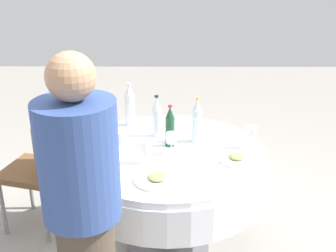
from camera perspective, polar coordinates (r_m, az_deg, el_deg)
ground_plane at (r=2.98m, az=0.00°, el=-16.27°), size 10.00×10.00×0.00m
dining_table at (r=2.65m, az=0.00°, el=-6.33°), size 1.24×1.24×0.74m
bottle_dark_green_near at (r=2.59m, az=0.28°, el=-0.18°), size 0.06×0.06×0.27m
bottle_clear_north at (r=2.65m, az=3.99°, el=0.65°), size 0.06×0.06×0.30m
bottle_clear_south at (r=2.92m, az=-5.31°, el=2.77°), size 0.07×0.07×0.31m
bottle_clear_west at (r=2.74m, az=-1.57°, el=1.19°), size 0.06×0.06×0.29m
wine_glass_west at (r=2.62m, az=11.40°, el=-0.97°), size 0.06×0.06×0.14m
wine_glass_left at (r=2.49m, az=0.48°, el=-1.77°), size 0.06×0.06×0.14m
wine_glass_far at (r=2.39m, az=-3.07°, el=-3.08°), size 0.07×0.07×0.14m
wine_glass_rear at (r=2.48m, az=-6.42°, el=-1.84°), size 0.06×0.06×0.15m
plate_right at (r=2.24m, az=-1.47°, el=-7.29°), size 0.25×0.25×0.04m
plate_east at (r=2.49m, az=9.45°, el=-4.46°), size 0.22×0.22×0.04m
fork_north at (r=2.93m, az=-0.90°, el=-0.09°), size 0.02×0.18×0.00m
spoon_south at (r=2.86m, az=3.43°, el=-0.69°), size 0.18×0.02×0.00m
folded_napkin at (r=2.40m, az=-9.82°, el=-5.50°), size 0.18×0.18×0.02m
person_near at (r=1.90m, az=-11.54°, el=-12.13°), size 0.34×0.34×1.53m
chair_far at (r=3.03m, az=-16.93°, el=-5.00°), size 0.49×0.49×0.87m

